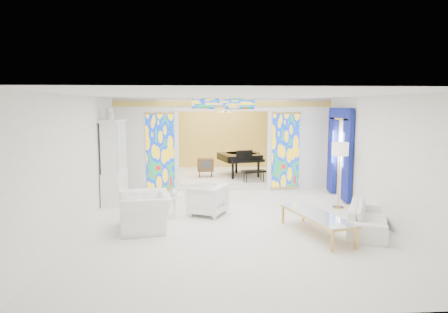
{
  "coord_description": "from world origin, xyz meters",
  "views": [
    {
      "loc": [
        -0.77,
        -10.88,
        2.76
      ],
      "look_at": [
        -0.09,
        0.2,
        1.35
      ],
      "focal_mm": 32.0,
      "sensor_mm": 36.0,
      "label": 1
    }
  ],
  "objects": [
    {
      "name": "gold_curtain_back",
      "position": [
        0.0,
        5.88,
        1.5
      ],
      "size": [
        6.7,
        0.1,
        2.9
      ],
      "primitive_type": "cube",
      "color": "gold",
      "rests_on": "wall_back"
    },
    {
      "name": "vase",
      "position": [
        -1.41,
        -1.15,
        0.66
      ],
      "size": [
        0.27,
        0.27,
        0.21
      ],
      "primitive_type": "imported",
      "rotation": [
        0.0,
        0.0,
        0.42
      ],
      "color": "white",
      "rests_on": "side_table"
    },
    {
      "name": "alcove_platform",
      "position": [
        0.0,
        4.1,
        0.09
      ],
      "size": [
        6.8,
        3.8,
        0.18
      ],
      "primitive_type": "cube",
      "color": "white",
      "rests_on": "floor"
    },
    {
      "name": "stained_glass_right",
      "position": [
        2.03,
        1.89,
        1.3
      ],
      "size": [
        0.9,
        0.04,
        2.4
      ],
      "primitive_type": "cube",
      "color": "gold",
      "rests_on": "partition_wall"
    },
    {
      "name": "armchair_right",
      "position": [
        -0.58,
        -0.97,
        0.39
      ],
      "size": [
        1.15,
        1.14,
        0.79
      ],
      "primitive_type": "imported",
      "rotation": [
        0.0,
        0.0,
        -2.03
      ],
      "color": "white",
      "rests_on": "floor"
    },
    {
      "name": "coffee_table",
      "position": [
        1.71,
        -2.73,
        0.43
      ],
      "size": [
        1.21,
        2.21,
        0.47
      ],
      "rotation": [
        0.0,
        0.0,
        0.28
      ],
      "color": "white",
      "rests_on": "floor"
    },
    {
      "name": "stained_glass_transom",
      "position": [
        0.0,
        1.89,
        2.82
      ],
      "size": [
        2.0,
        0.04,
        0.34
      ],
      "primitive_type": "cube",
      "color": "gold",
      "rests_on": "partition_wall"
    },
    {
      "name": "armchair_left",
      "position": [
        -2.0,
        -2.1,
        0.41
      ],
      "size": [
        1.32,
        1.45,
        0.81
      ],
      "primitive_type": "imported",
      "rotation": [
        0.0,
        0.0,
        -1.37
      ],
      "color": "white",
      "rests_on": "floor"
    },
    {
      "name": "wall_left",
      "position": [
        -3.5,
        0.0,
        1.5
      ],
      "size": [
        0.02,
        12.0,
        3.0
      ],
      "primitive_type": "cube",
      "color": "white",
      "rests_on": "floor"
    },
    {
      "name": "wall_front",
      "position": [
        0.0,
        -6.0,
        1.5
      ],
      "size": [
        7.0,
        0.02,
        3.0
      ],
      "primitive_type": "cube",
      "color": "white",
      "rests_on": "floor"
    },
    {
      "name": "blue_drapes",
      "position": [
        3.4,
        0.7,
        1.58
      ],
      "size": [
        0.14,
        1.85,
        2.65
      ],
      "color": "navy",
      "rests_on": "wall_right"
    },
    {
      "name": "chandelier",
      "position": [
        0.2,
        4.0,
        2.55
      ],
      "size": [
        0.48,
        0.48,
        0.3
      ],
      "primitive_type": "cylinder",
      "color": "gold",
      "rests_on": "ceiling"
    },
    {
      "name": "wall_right",
      "position": [
        3.5,
        0.0,
        1.5
      ],
      "size": [
        0.02,
        12.0,
        3.0
      ],
      "primitive_type": "cube",
      "color": "white",
      "rests_on": "floor"
    },
    {
      "name": "ceiling",
      "position": [
        0.0,
        0.0,
        3.0
      ],
      "size": [
        7.0,
        12.0,
        0.02
      ],
      "primitive_type": "cube",
      "color": "white",
      "rests_on": "wall_back"
    },
    {
      "name": "china_cabinet",
      "position": [
        -3.22,
        0.6,
        1.17
      ],
      "size": [
        0.56,
        1.46,
        2.72
      ],
      "color": "white",
      "rests_on": "floor"
    },
    {
      "name": "partition_wall",
      "position": [
        0.0,
        2.0,
        1.65
      ],
      "size": [
        7.0,
        0.22,
        3.0
      ],
      "color": "white",
      "rests_on": "floor"
    },
    {
      "name": "wall_back",
      "position": [
        0.0,
        6.0,
        1.5
      ],
      "size": [
        7.0,
        0.02,
        3.0
      ],
      "primitive_type": "cube",
      "color": "white",
      "rests_on": "floor"
    },
    {
      "name": "grand_piano",
      "position": [
        0.8,
        3.85,
        0.85
      ],
      "size": [
        1.79,
        2.74,
        1.0
      ],
      "rotation": [
        0.0,
        0.0,
        0.28
      ],
      "color": "black",
      "rests_on": "alcove_platform"
    },
    {
      "name": "floor_lamp",
      "position": [
        2.98,
        -0.5,
        1.53
      ],
      "size": [
        0.56,
        0.56,
        1.79
      ],
      "rotation": [
        0.0,
        0.0,
        0.34
      ],
      "color": "gold",
      "rests_on": "floor"
    },
    {
      "name": "tv_console",
      "position": [
        -0.56,
        3.54,
        0.61
      ],
      "size": [
        0.6,
        0.43,
        0.67
      ],
      "rotation": [
        0.0,
        0.0,
        0.06
      ],
      "color": "brown",
      "rests_on": "alcove_platform"
    },
    {
      "name": "floor",
      "position": [
        0.0,
        0.0,
        0.0
      ],
      "size": [
        12.0,
        12.0,
        0.0
      ],
      "primitive_type": "plane",
      "color": "white",
      "rests_on": "ground"
    },
    {
      "name": "stained_glass_left",
      "position": [
        -2.03,
        1.89,
        1.3
      ],
      "size": [
        0.9,
        0.04,
        2.4
      ],
      "primitive_type": "cube",
      "color": "gold",
      "rests_on": "partition_wall"
    },
    {
      "name": "sofa",
      "position": [
        2.95,
        -2.53,
        0.3
      ],
      "size": [
        1.57,
        2.17,
        0.59
      ],
      "primitive_type": "imported",
      "rotation": [
        0.0,
        0.0,
        1.13
      ],
      "color": "white",
      "rests_on": "floor"
    },
    {
      "name": "side_table",
      "position": [
        -1.41,
        -1.15,
        0.36
      ],
      "size": [
        0.57,
        0.57,
        0.55
      ],
      "rotation": [
        0.0,
        0.0,
        0.34
      ],
      "color": "white",
      "rests_on": "floor"
    }
  ]
}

